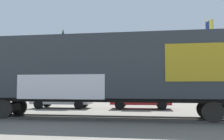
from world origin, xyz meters
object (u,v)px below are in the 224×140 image
(freight_car, at_px, (105,69))
(parked_car_red, at_px, (140,96))
(flagpole, at_px, (208,48))
(parked_car_silver, at_px, (62,96))

(freight_car, xyz_separation_m, parked_car_red, (1.45, 5.96, -1.54))
(flagpole, height_order, parked_car_red, flagpole)
(parked_car_silver, relative_size, parked_car_red, 1.03)
(parked_car_red, bearing_deg, flagpole, 49.40)
(flagpole, distance_m, parked_car_red, 10.44)
(flagpole, bearing_deg, parked_car_silver, -147.85)
(flagpole, relative_size, parked_car_red, 1.93)
(freight_car, xyz_separation_m, flagpole, (7.61, 13.14, 2.87))
(parked_car_red, bearing_deg, parked_car_silver, -177.76)
(freight_car, bearing_deg, parked_car_red, 76.29)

